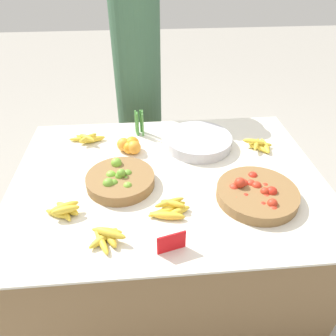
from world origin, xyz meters
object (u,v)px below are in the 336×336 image
object	(u,v)px
tomato_basket	(257,194)
vendor_person	(138,81)
lime_bowl	(120,180)
price_sign	(171,243)
metal_bowl	(198,141)

from	to	relation	value
tomato_basket	vendor_person	size ratio (longest dim) A/B	0.22
lime_bowl	price_sign	distance (m)	0.48
metal_bowl	price_sign	world-z (taller)	price_sign
tomato_basket	price_sign	distance (m)	0.50
tomato_basket	metal_bowl	bearing A→B (deg)	111.83
price_sign	vendor_person	world-z (taller)	vendor_person
metal_bowl	price_sign	size ratio (longest dim) A/B	3.35
price_sign	vendor_person	size ratio (longest dim) A/B	0.07
metal_bowl	price_sign	xyz separation A→B (m)	(-0.23, -0.75, 0.01)
lime_bowl	vendor_person	size ratio (longest dim) A/B	0.20
tomato_basket	lime_bowl	bearing A→B (deg)	165.86
lime_bowl	vendor_person	world-z (taller)	vendor_person
tomato_basket	vendor_person	distance (m)	1.32
metal_bowl	vendor_person	bearing A→B (deg)	114.83
vendor_person	tomato_basket	bearing A→B (deg)	-66.36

